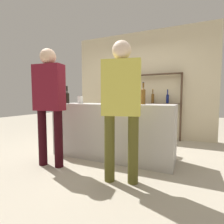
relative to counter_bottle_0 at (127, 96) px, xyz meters
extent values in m
plane|color=#B2A893|center=(-0.22, -0.17, -1.08)|extent=(16.00, 16.00, 0.00)
cube|color=#B7B2AD|center=(-0.22, -0.17, -0.61)|extent=(2.12, 0.64, 0.95)
cube|color=beige|center=(-0.22, 1.75, 0.32)|extent=(3.72, 0.12, 2.80)
cylinder|color=#4C3828|center=(-1.26, 1.57, -0.26)|extent=(0.05, 0.05, 1.65)
cylinder|color=#4C3828|center=(0.83, 1.57, -0.26)|extent=(0.05, 0.05, 1.65)
cube|color=#4C3828|center=(-0.22, 1.57, 0.56)|extent=(2.14, 0.18, 0.02)
cube|color=#4C3828|center=(-0.22, 1.57, -0.17)|extent=(2.14, 0.18, 0.02)
cylinder|color=brown|center=(-0.94, 1.57, -0.06)|extent=(0.08, 0.08, 0.20)
cone|color=brown|center=(-0.94, 1.57, 0.05)|extent=(0.08, 0.08, 0.04)
cylinder|color=brown|center=(-0.94, 1.57, 0.11)|extent=(0.03, 0.03, 0.08)
cylinder|color=black|center=(-0.94, 1.57, 0.16)|extent=(0.03, 0.03, 0.01)
cylinder|color=silver|center=(-0.58, 1.57, -0.06)|extent=(0.07, 0.07, 0.21)
cone|color=silver|center=(-0.58, 1.57, 0.06)|extent=(0.07, 0.07, 0.03)
cylinder|color=silver|center=(-0.58, 1.57, 0.11)|extent=(0.03, 0.03, 0.08)
cylinder|color=gold|center=(-0.58, 1.57, 0.16)|extent=(0.03, 0.03, 0.01)
cylinder|color=#0F1956|center=(-0.22, 1.57, -0.05)|extent=(0.08, 0.08, 0.23)
cone|color=#0F1956|center=(-0.22, 1.57, 0.09)|extent=(0.08, 0.08, 0.03)
cylinder|color=#0F1956|center=(-0.22, 1.57, 0.14)|extent=(0.03, 0.03, 0.07)
cylinder|color=black|center=(-0.22, 1.57, 0.18)|extent=(0.03, 0.03, 0.01)
cylinder|color=brown|center=(0.15, 1.57, -0.05)|extent=(0.07, 0.07, 0.23)
cone|color=brown|center=(0.15, 1.57, 0.08)|extent=(0.07, 0.07, 0.03)
cylinder|color=brown|center=(0.15, 1.57, 0.14)|extent=(0.03, 0.03, 0.09)
cylinder|color=gold|center=(0.15, 1.57, 0.19)|extent=(0.03, 0.03, 0.01)
cylinder|color=#0F1956|center=(0.51, 1.57, -0.06)|extent=(0.07, 0.07, 0.21)
cone|color=#0F1956|center=(0.51, 1.57, 0.06)|extent=(0.07, 0.07, 0.03)
cylinder|color=#0F1956|center=(0.51, 1.57, 0.12)|extent=(0.03, 0.03, 0.09)
cylinder|color=black|center=(0.51, 1.57, 0.18)|extent=(0.03, 0.03, 0.01)
cylinder|color=silver|center=(0.00, 0.00, -0.03)|extent=(0.08, 0.08, 0.21)
cone|color=silver|center=(0.00, 0.00, 0.09)|extent=(0.08, 0.08, 0.04)
cylinder|color=silver|center=(0.00, 0.00, 0.16)|extent=(0.03, 0.03, 0.09)
cylinder|color=maroon|center=(0.00, 0.00, 0.21)|extent=(0.03, 0.03, 0.01)
cylinder|color=brown|center=(0.34, -0.17, -0.02)|extent=(0.08, 0.08, 0.23)
cone|color=brown|center=(0.34, -0.17, 0.12)|extent=(0.08, 0.08, 0.03)
cylinder|color=brown|center=(0.34, -0.17, 0.17)|extent=(0.03, 0.03, 0.08)
cylinder|color=#232328|center=(0.34, -0.17, 0.22)|extent=(0.03, 0.03, 0.01)
cylinder|color=black|center=(-1.12, -0.26, -0.04)|extent=(0.08, 0.08, 0.19)
cone|color=black|center=(-1.12, -0.26, 0.08)|extent=(0.08, 0.08, 0.04)
cylinder|color=black|center=(-1.12, -0.26, 0.14)|extent=(0.03, 0.03, 0.09)
cylinder|color=black|center=(-1.12, -0.26, 0.19)|extent=(0.03, 0.03, 0.01)
cylinder|color=silver|center=(-0.84, -0.23, -0.06)|extent=(0.10, 0.10, 0.14)
sphere|color=tan|center=(-0.81, -0.23, -0.08)|extent=(0.02, 0.02, 0.02)
sphere|color=tan|center=(-0.87, -0.26, -0.08)|extent=(0.02, 0.02, 0.02)
sphere|color=tan|center=(-0.82, -0.21, -0.11)|extent=(0.02, 0.02, 0.02)
sphere|color=tan|center=(-0.81, -0.21, -0.09)|extent=(0.02, 0.02, 0.02)
sphere|color=tan|center=(-0.86, -0.24, -0.09)|extent=(0.02, 0.02, 0.02)
sphere|color=tan|center=(-0.82, -0.20, -0.11)|extent=(0.02, 0.02, 0.02)
sphere|color=tan|center=(-0.81, -0.26, -0.06)|extent=(0.02, 0.02, 0.02)
sphere|color=tan|center=(-0.80, -0.24, -0.09)|extent=(0.02, 0.02, 0.02)
cylinder|color=black|center=(-0.77, -0.91, -0.65)|extent=(0.13, 0.13, 0.86)
cylinder|color=black|center=(-1.06, -0.94, -0.65)|extent=(0.13, 0.13, 0.86)
cube|color=maroon|center=(-0.92, -0.93, 0.12)|extent=(0.48, 0.25, 0.68)
sphere|color=#DBB293|center=(-0.92, -0.93, 0.58)|extent=(0.23, 0.23, 0.23)
cylinder|color=brown|center=(0.41, -0.93, -0.66)|extent=(0.13, 0.13, 0.84)
cylinder|color=brown|center=(0.12, -1.00, -0.66)|extent=(0.13, 0.13, 0.84)
cube|color=#D1C64C|center=(0.27, -0.97, 0.09)|extent=(0.50, 0.30, 0.67)
sphere|color=beige|center=(0.27, -0.97, 0.54)|extent=(0.23, 0.23, 0.23)
cylinder|color=#575347|center=(-0.29, 0.62, -0.69)|extent=(0.11, 0.11, 0.79)
cylinder|color=#575347|center=(-0.03, 0.58, -0.69)|extent=(0.11, 0.11, 0.79)
cube|color=beige|center=(-0.16, 0.60, 0.02)|extent=(0.43, 0.25, 0.62)
sphere|color=beige|center=(-0.16, 0.60, 0.43)|extent=(0.21, 0.21, 0.21)
camera|label=1|loc=(1.03, -2.95, -0.03)|focal=28.00mm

